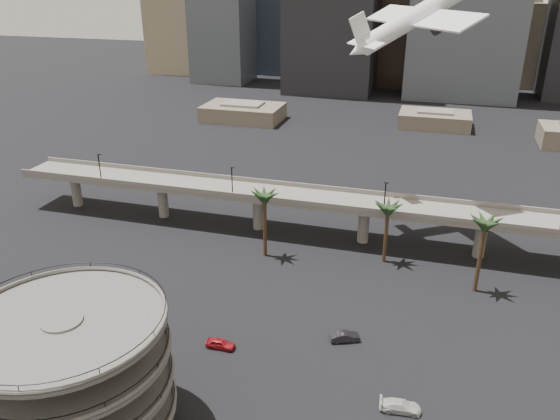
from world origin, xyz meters
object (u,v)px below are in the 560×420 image
(parking_ramp, at_px, (71,368))
(airborne_jet, at_px, (423,13))
(car_c, at_px, (400,406))
(overpass, at_px, (310,202))
(car_a, at_px, (220,344))
(car_b, at_px, (345,337))

(parking_ramp, xyz_separation_m, airborne_jet, (30.87, 73.57, 32.64))
(car_c, bearing_deg, airborne_jet, -1.61)
(overpass, height_order, car_c, overpass)
(airborne_jet, bearing_deg, parking_ramp, -151.58)
(parking_ramp, distance_m, airborne_jet, 86.20)
(airborne_jet, height_order, car_a, airborne_jet)
(car_c, bearing_deg, overpass, 20.64)
(parking_ramp, distance_m, overpass, 60.46)
(parking_ramp, xyz_separation_m, overpass, (13.00, 59.00, -2.50))
(airborne_jet, bearing_deg, car_a, -150.61)
(parking_ramp, bearing_deg, airborne_jet, 67.24)
(car_b, bearing_deg, parking_ramp, 112.25)
(car_a, bearing_deg, overpass, -6.21)
(overpass, distance_m, car_c, 50.30)
(overpass, relative_size, airborne_jet, 4.71)
(car_b, height_order, car_c, car_c)
(car_a, relative_size, car_c, 0.84)
(car_a, bearing_deg, parking_ramp, 153.84)
(airborne_jet, xyz_separation_m, car_c, (4.33, -59.22, -41.73))
(overpass, relative_size, car_b, 29.34)
(parking_ramp, height_order, overpass, parking_ramp)
(parking_ramp, height_order, car_c, parking_ramp)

